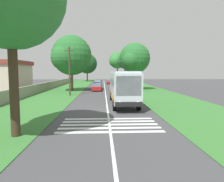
{
  "coord_description": "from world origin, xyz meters",
  "views": [
    {
      "loc": [
        -19.31,
        0.45,
        3.71
      ],
      "look_at": [
        3.07,
        -0.54,
        1.6
      ],
      "focal_mm": 33.45,
      "sensor_mm": 36.0,
      "label": 1
    }
  ],
  "objects_px": {
    "coach_bus": "(123,85)",
    "trailing_car_1": "(98,86)",
    "roadside_tree_left_1": "(87,64)",
    "roadside_tree_right_2": "(125,62)",
    "roadside_tree_right_1": "(117,61)",
    "roadside_building": "(8,75)",
    "trailing_car_3": "(110,82)",
    "utility_pole": "(70,70)",
    "roadside_tree_right_0": "(134,59)",
    "trailing_car_2": "(97,83)",
    "trailing_car_0": "(97,87)",
    "roadside_tree_left_2": "(71,56)"
  },
  "relations": [
    {
      "from": "coach_bus",
      "to": "trailing_car_1",
      "type": "bearing_deg",
      "value": 8.75
    },
    {
      "from": "roadside_tree_left_1",
      "to": "roadside_tree_right_2",
      "type": "distance_m",
      "value": 21.51
    },
    {
      "from": "roadside_tree_right_1",
      "to": "coach_bus",
      "type": "bearing_deg",
      "value": 176.76
    },
    {
      "from": "roadside_building",
      "to": "trailing_car_3",
      "type": "bearing_deg",
      "value": -50.8
    },
    {
      "from": "roadside_tree_left_1",
      "to": "roadside_tree_right_1",
      "type": "height_order",
      "value": "roadside_tree_right_1"
    },
    {
      "from": "coach_bus",
      "to": "roadside_building",
      "type": "bearing_deg",
      "value": 46.86
    },
    {
      "from": "trailing_car_3",
      "to": "utility_pole",
      "type": "distance_m",
      "value": 30.51
    },
    {
      "from": "roadside_tree_right_0",
      "to": "roadside_tree_right_2",
      "type": "distance_m",
      "value": 19.89
    },
    {
      "from": "roadside_tree_right_2",
      "to": "roadside_building",
      "type": "xyz_separation_m",
      "value": [
        -18.2,
        26.07,
        -3.57
      ]
    },
    {
      "from": "trailing_car_2",
      "to": "roadside_tree_right_2",
      "type": "xyz_separation_m",
      "value": [
        7.97,
        -7.93,
        5.89
      ]
    },
    {
      "from": "roadside_tree_left_1",
      "to": "trailing_car_3",
      "type": "bearing_deg",
      "value": -155.84
    },
    {
      "from": "roadside_tree_right_1",
      "to": "roadside_building",
      "type": "xyz_separation_m",
      "value": [
        -38.07,
        25.07,
        -4.86
      ]
    },
    {
      "from": "trailing_car_1",
      "to": "roadside_tree_right_0",
      "type": "bearing_deg",
      "value": -111.48
    },
    {
      "from": "trailing_car_2",
      "to": "roadside_tree_right_0",
      "type": "height_order",
      "value": "roadside_tree_right_0"
    },
    {
      "from": "coach_bus",
      "to": "roadside_tree_left_1",
      "type": "relative_size",
      "value": 1.08
    },
    {
      "from": "trailing_car_0",
      "to": "trailing_car_1",
      "type": "height_order",
      "value": "same"
    },
    {
      "from": "trailing_car_0",
      "to": "roadside_tree_left_1",
      "type": "xyz_separation_m",
      "value": [
        39.49,
        4.86,
        5.79
      ]
    },
    {
      "from": "utility_pole",
      "to": "roadside_tree_right_2",
      "type": "bearing_deg",
      "value": -21.01
    },
    {
      "from": "trailing_car_1",
      "to": "trailing_car_2",
      "type": "height_order",
      "value": "same"
    },
    {
      "from": "coach_bus",
      "to": "roadside_tree_right_2",
      "type": "relative_size",
      "value": 1.26
    },
    {
      "from": "utility_pole",
      "to": "roadside_tree_right_0",
      "type": "bearing_deg",
      "value": -47.88
    },
    {
      "from": "roadside_tree_left_1",
      "to": "roadside_tree_right_1",
      "type": "xyz_separation_m",
      "value": [
        2.42,
        -11.59,
        1.39
      ]
    },
    {
      "from": "trailing_car_3",
      "to": "trailing_car_2",
      "type": "bearing_deg",
      "value": 154.95
    },
    {
      "from": "trailing_car_2",
      "to": "roadside_tree_right_1",
      "type": "bearing_deg",
      "value": -13.99
    },
    {
      "from": "trailing_car_3",
      "to": "roadside_tree_right_1",
      "type": "distance_m",
      "value": 21.98
    },
    {
      "from": "trailing_car_0",
      "to": "trailing_car_3",
      "type": "distance_m",
      "value": 21.68
    },
    {
      "from": "roadside_tree_right_0",
      "to": "utility_pole",
      "type": "distance_m",
      "value": 15.43
    },
    {
      "from": "roadside_tree_right_0",
      "to": "roadside_building",
      "type": "xyz_separation_m",
      "value": [
        1.69,
        25.81,
        -3.2
      ]
    },
    {
      "from": "trailing_car_1",
      "to": "roadside_tree_right_1",
      "type": "height_order",
      "value": "roadside_tree_right_1"
    },
    {
      "from": "trailing_car_3",
      "to": "roadside_building",
      "type": "relative_size",
      "value": 0.4
    },
    {
      "from": "trailing_car_2",
      "to": "roadside_tree_left_2",
      "type": "height_order",
      "value": "roadside_tree_left_2"
    },
    {
      "from": "trailing_car_0",
      "to": "trailing_car_2",
      "type": "bearing_deg",
      "value": 0.82
    },
    {
      "from": "trailing_car_1",
      "to": "trailing_car_2",
      "type": "xyz_separation_m",
      "value": [
        9.02,
        0.3,
        0.0
      ]
    },
    {
      "from": "roadside_tree_left_2",
      "to": "coach_bus",
      "type": "bearing_deg",
      "value": -153.67
    },
    {
      "from": "roadside_building",
      "to": "roadside_tree_right_1",
      "type": "bearing_deg",
      "value": -33.37
    },
    {
      "from": "trailing_car_2",
      "to": "roadside_tree_right_1",
      "type": "distance_m",
      "value": 29.57
    },
    {
      "from": "roadside_tree_left_2",
      "to": "roadside_tree_right_2",
      "type": "bearing_deg",
      "value": -30.07
    },
    {
      "from": "trailing_car_0",
      "to": "utility_pole",
      "type": "relative_size",
      "value": 0.59
    },
    {
      "from": "trailing_car_3",
      "to": "roadside_tree_right_2",
      "type": "height_order",
      "value": "roadside_tree_right_2"
    },
    {
      "from": "trailing_car_3",
      "to": "roadside_tree_right_0",
      "type": "distance_m",
      "value": 20.5
    },
    {
      "from": "coach_bus",
      "to": "roadside_building",
      "type": "height_order",
      "value": "roadside_building"
    },
    {
      "from": "trailing_car_1",
      "to": "utility_pole",
      "type": "distance_m",
      "value": 14.07
    },
    {
      "from": "coach_bus",
      "to": "roadside_tree_right_2",
      "type": "height_order",
      "value": "roadside_tree_right_2"
    },
    {
      "from": "coach_bus",
      "to": "utility_pole",
      "type": "height_order",
      "value": "utility_pole"
    },
    {
      "from": "roadside_tree_right_1",
      "to": "roadside_tree_left_2",
      "type": "bearing_deg",
      "value": 164.41
    },
    {
      "from": "trailing_car_0",
      "to": "roadside_building",
      "type": "distance_m",
      "value": 18.88
    },
    {
      "from": "trailing_car_0",
      "to": "coach_bus",
      "type": "bearing_deg",
      "value": -168.3
    },
    {
      "from": "roadside_tree_right_0",
      "to": "roadside_building",
      "type": "distance_m",
      "value": 26.06
    },
    {
      "from": "roadside_tree_right_0",
      "to": "utility_pole",
      "type": "bearing_deg",
      "value": 132.12
    },
    {
      "from": "coach_bus",
      "to": "roadside_tree_left_2",
      "type": "relative_size",
      "value": 1.07
    }
  ]
}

